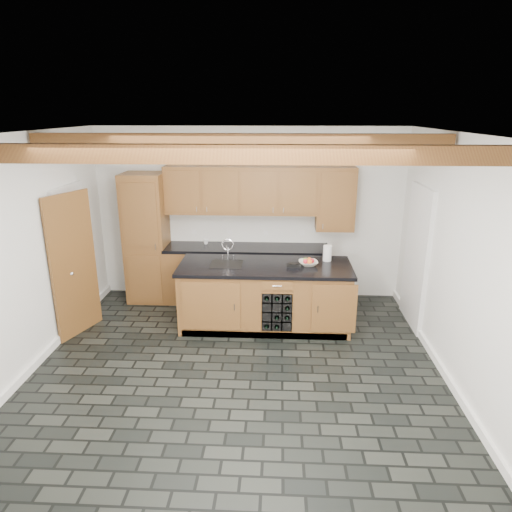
% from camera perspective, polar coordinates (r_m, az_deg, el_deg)
% --- Properties ---
extents(ground, '(5.00, 5.00, 0.00)m').
position_cam_1_polar(ground, '(5.73, -2.44, -14.19)').
color(ground, black).
rests_on(ground, ground).
extents(room_shell, '(5.01, 5.00, 5.00)m').
position_cam_1_polar(room_shell, '(5.60, -3.02, 2.17)').
color(room_shell, white).
rests_on(room_shell, ground).
extents(back_cabinetry, '(3.65, 0.62, 2.20)m').
position_cam_1_polar(back_cabinetry, '(7.41, -3.85, 1.66)').
color(back_cabinetry, brown).
rests_on(back_cabinetry, ground).
extents(island, '(2.48, 0.96, 0.93)m').
position_cam_1_polar(island, '(6.64, 1.17, -4.98)').
color(island, brown).
rests_on(island, ground).
extents(faucet, '(0.45, 0.40, 0.34)m').
position_cam_1_polar(faucet, '(6.55, -3.67, -0.67)').
color(faucet, black).
rests_on(faucet, island).
extents(kitchen_scale, '(0.19, 0.13, 0.06)m').
position_cam_1_polar(kitchen_scale, '(6.42, 4.69, -1.14)').
color(kitchen_scale, black).
rests_on(kitchen_scale, island).
extents(fruit_bowl, '(0.30, 0.30, 0.07)m').
position_cam_1_polar(fruit_bowl, '(6.50, 6.55, -0.90)').
color(fruit_bowl, beige).
rests_on(fruit_bowl, island).
extents(fruit_cluster, '(0.16, 0.17, 0.07)m').
position_cam_1_polar(fruit_cluster, '(6.49, 6.56, -0.60)').
color(fruit_cluster, red).
rests_on(fruit_cluster, fruit_bowl).
extents(paper_towel, '(0.12, 0.12, 0.23)m').
position_cam_1_polar(paper_towel, '(6.72, 8.91, 0.35)').
color(paper_towel, white).
rests_on(paper_towel, island).
extents(mug, '(0.11, 0.11, 0.08)m').
position_cam_1_polar(mug, '(7.54, -6.29, 1.81)').
color(mug, white).
rests_on(mug, back_cabinetry).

